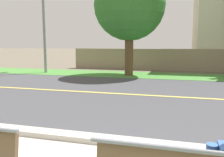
% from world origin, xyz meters
% --- Properties ---
extents(ground_plane, '(140.00, 140.00, 0.00)m').
position_xyz_m(ground_plane, '(0.00, 8.00, 0.00)').
color(ground_plane, '#665B4C').
extents(curb_edge, '(44.00, 0.30, 0.11)m').
position_xyz_m(curb_edge, '(0.00, 2.35, 0.06)').
color(curb_edge, '#ADA89E').
rests_on(curb_edge, ground_plane).
extents(street_asphalt, '(52.00, 8.00, 0.01)m').
position_xyz_m(street_asphalt, '(0.00, 6.50, 0.00)').
color(street_asphalt, '#424247').
rests_on(street_asphalt, ground_plane).
extents(road_centre_line, '(48.00, 0.14, 0.01)m').
position_xyz_m(road_centre_line, '(0.00, 6.50, 0.01)').
color(road_centre_line, '#E0CC4C').
rests_on(road_centre_line, ground_plane).
extents(far_verge_grass, '(48.00, 2.80, 0.02)m').
position_xyz_m(far_verge_grass, '(0.00, 11.78, 0.01)').
color(far_verge_grass, '#478438').
rests_on(far_verge_grass, ground_plane).
extents(streetlamp, '(0.24, 2.10, 7.33)m').
position_xyz_m(streetlamp, '(-6.69, 11.57, 4.17)').
color(streetlamp, gray).
rests_on(streetlamp, ground_plane).
extents(garden_wall, '(13.00, 0.36, 1.40)m').
position_xyz_m(garden_wall, '(0.45, 14.57, 0.70)').
color(garden_wall, gray).
rests_on(garden_wall, ground_plane).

